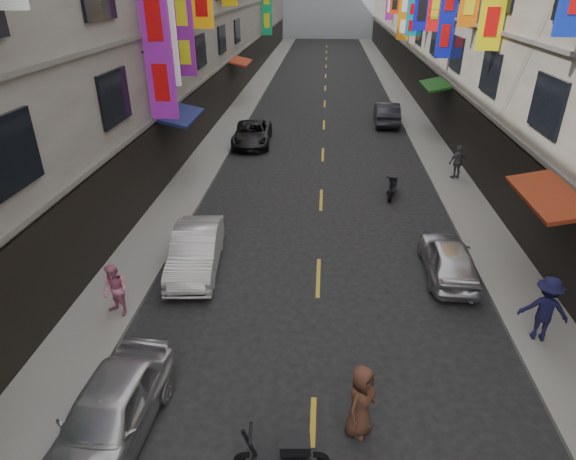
% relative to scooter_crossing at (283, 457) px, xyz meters
% --- Properties ---
extents(sidewalk_left, '(2.00, 90.00, 0.12)m').
position_rel_scooter_crossing_xyz_m(sidewalk_left, '(-5.48, 30.77, -0.38)').
color(sidewalk_left, slate).
rests_on(sidewalk_left, ground).
extents(sidewalk_right, '(2.00, 90.00, 0.12)m').
position_rel_scooter_crossing_xyz_m(sidewalk_right, '(6.52, 30.77, -0.38)').
color(sidewalk_right, slate).
rests_on(sidewalk_right, ground).
extents(street_awnings, '(13.99, 35.20, 0.41)m').
position_rel_scooter_crossing_xyz_m(street_awnings, '(-0.74, 14.77, 2.56)').
color(street_awnings, '#144D27').
rests_on(street_awnings, ground).
extents(lane_markings, '(0.12, 80.20, 0.01)m').
position_rel_scooter_crossing_xyz_m(lane_markings, '(0.52, 27.77, -0.44)').
color(lane_markings, gold).
rests_on(lane_markings, ground).
extents(scooter_crossing, '(1.80, 0.50, 1.14)m').
position_rel_scooter_crossing_xyz_m(scooter_crossing, '(0.00, 0.00, 0.00)').
color(scooter_crossing, black).
rests_on(scooter_crossing, ground).
extents(scooter_far_right, '(0.67, 1.78, 1.14)m').
position_rel_scooter_crossing_xyz_m(scooter_far_right, '(3.54, 13.45, 0.00)').
color(scooter_far_right, black).
rests_on(scooter_far_right, ground).
extents(car_left_near, '(1.81, 4.02, 1.34)m').
position_rel_scooter_crossing_xyz_m(car_left_near, '(-3.48, 0.52, 0.23)').
color(car_left_near, silver).
rests_on(car_left_near, ground).
extents(car_left_mid, '(1.80, 4.14, 1.32)m').
position_rel_scooter_crossing_xyz_m(car_left_mid, '(-3.37, 7.01, 0.22)').
color(car_left_mid, silver).
rests_on(car_left_mid, ground).
extents(car_left_far, '(2.25, 4.49, 1.22)m').
position_rel_scooter_crossing_xyz_m(car_left_far, '(-3.48, 20.31, 0.17)').
color(car_left_far, black).
rests_on(car_left_far, ground).
extents(car_right_mid, '(1.51, 3.58, 1.21)m').
position_rel_scooter_crossing_xyz_m(car_right_mid, '(4.52, 7.22, 0.16)').
color(car_right_mid, silver).
rests_on(car_right_mid, ground).
extents(car_right_far, '(1.65, 4.27, 1.39)m').
position_rel_scooter_crossing_xyz_m(car_right_far, '(4.52, 25.34, 0.25)').
color(car_right_far, '#28272F').
rests_on(car_right_far, ground).
extents(pedestrian_lfar, '(0.89, 0.79, 1.53)m').
position_rel_scooter_crossing_xyz_m(pedestrian_lfar, '(-4.88, 4.36, 0.44)').
color(pedestrian_lfar, '#D16F91').
rests_on(pedestrian_lfar, sidewalk_left).
extents(pedestrian_rnear, '(1.25, 0.85, 1.78)m').
position_rel_scooter_crossing_xyz_m(pedestrian_rnear, '(6.16, 4.21, 0.57)').
color(pedestrian_rnear, '#141336').
rests_on(pedestrian_rnear, sidewalk_right).
extents(pedestrian_rfar, '(1.05, 0.83, 1.56)m').
position_rel_scooter_crossing_xyz_m(pedestrian_rfar, '(6.68, 15.48, 0.46)').
color(pedestrian_rfar, '#555557').
rests_on(pedestrian_rfar, sidewalk_right).
extents(pedestrian_crossing, '(0.91, 0.98, 1.66)m').
position_rel_scooter_crossing_xyz_m(pedestrian_crossing, '(1.45, 1.08, 0.39)').
color(pedestrian_crossing, '#532F21').
rests_on(pedestrian_crossing, ground).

